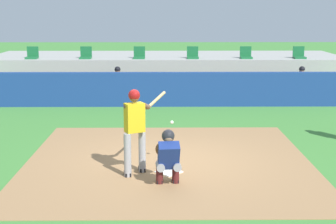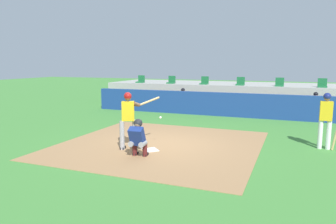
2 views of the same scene
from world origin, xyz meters
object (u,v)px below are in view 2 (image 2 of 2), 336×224
at_px(dugout_player_1, 315,105).
at_px(stadium_seat_4, 279,84).
at_px(dugout_player_0, 182,99).
at_px(stadium_seat_1, 171,81).
at_px(home_plate, 150,150).
at_px(stadium_seat_2, 204,82).
at_px(stadium_seat_0, 141,81).
at_px(stadium_seat_5, 322,85).
at_px(stadium_seat_3, 240,83).
at_px(batter_at_plate, 129,117).
at_px(catcher_crouched, 138,136).
at_px(on_deck_batter, 326,117).

distance_m(dugout_player_1, stadium_seat_4, 2.84).
height_order(dugout_player_0, stadium_seat_1, stadium_seat_1).
distance_m(home_plate, dugout_player_0, 8.37).
bearing_deg(stadium_seat_2, stadium_seat_4, 0.00).
relative_size(stadium_seat_0, stadium_seat_2, 1.00).
bearing_deg(stadium_seat_5, stadium_seat_4, 180.00).
bearing_deg(stadium_seat_5, stadium_seat_3, 180.00).
bearing_deg(stadium_seat_2, dugout_player_1, -18.41).
distance_m(batter_at_plate, dugout_player_0, 8.30).
bearing_deg(stadium_seat_4, catcher_crouched, -106.70).
height_order(dugout_player_0, stadium_seat_5, stadium_seat_5).
height_order(stadium_seat_2, stadium_seat_5, same).
bearing_deg(batter_at_plate, catcher_crouched, -45.57).
xyz_separation_m(batter_at_plate, stadium_seat_0, (-4.73, 10.25, 0.50)).
height_order(batter_at_plate, dugout_player_1, batter_at_plate).
xyz_separation_m(home_plate, stadium_seat_3, (1.08, 10.18, 1.51)).
xyz_separation_m(stadium_seat_1, stadium_seat_2, (2.17, 0.00, 0.00)).
bearing_deg(dugout_player_0, stadium_seat_0, 150.64).
relative_size(dugout_player_1, stadium_seat_0, 2.71).
distance_m(catcher_crouched, stadium_seat_5, 12.24).
height_order(catcher_crouched, stadium_seat_2, stadium_seat_2).
bearing_deg(dugout_player_1, stadium_seat_5, 79.21).
relative_size(home_plate, stadium_seat_1, 0.92).
distance_m(dugout_player_0, stadium_seat_5, 7.55).
height_order(on_deck_batter, dugout_player_1, on_deck_batter).
relative_size(catcher_crouched, stadium_seat_4, 3.68).
height_order(home_plate, catcher_crouched, catcher_crouched).
relative_size(stadium_seat_1, stadium_seat_5, 1.00).
height_order(home_plate, stadium_seat_0, stadium_seat_0).
bearing_deg(home_plate, dugout_player_0, 102.47).
bearing_deg(stadium_seat_0, stadium_seat_1, 0.00).
distance_m(batter_at_plate, stadium_seat_0, 11.30).
distance_m(dugout_player_0, dugout_player_1, 6.83).
bearing_deg(stadium_seat_2, stadium_seat_3, 0.00).
bearing_deg(stadium_seat_4, dugout_player_1, -48.84).
distance_m(stadium_seat_2, stadium_seat_5, 6.50).
bearing_deg(stadium_seat_1, dugout_player_1, -13.81).
xyz_separation_m(batter_at_plate, catcher_crouched, (0.66, -0.67, -0.43)).
relative_size(stadium_seat_2, stadium_seat_5, 1.00).
bearing_deg(stadium_seat_0, batter_at_plate, -65.21).
distance_m(home_plate, batter_at_plate, 1.22).
relative_size(catcher_crouched, dugout_player_1, 1.36).
distance_m(dugout_player_0, stadium_seat_0, 4.24).
xyz_separation_m(batter_at_plate, stadium_seat_2, (-0.40, 10.25, 0.50)).
relative_size(dugout_player_0, stadium_seat_2, 2.71).
height_order(dugout_player_1, stadium_seat_3, stadium_seat_3).
bearing_deg(stadium_seat_5, dugout_player_0, -164.26).
height_order(batter_at_plate, on_deck_batter, batter_at_plate).
bearing_deg(home_plate, catcher_crouched, -92.01).
relative_size(batter_at_plate, catcher_crouched, 1.02).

